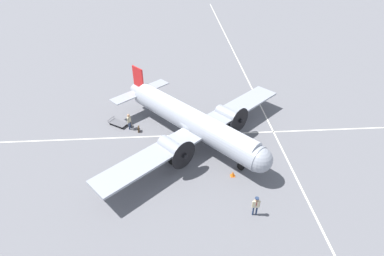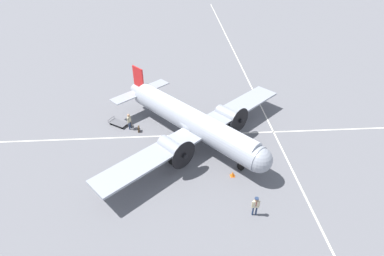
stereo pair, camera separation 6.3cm
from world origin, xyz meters
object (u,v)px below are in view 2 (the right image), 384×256
at_px(passenger_boarding, 129,120).
at_px(baggage_cart, 118,123).
at_px(suitcase_upright_spare, 139,129).
at_px(traffic_cone, 233,174).
at_px(crew_foreground, 256,204).
at_px(airliner_main, 195,122).
at_px(suitcase_near_door, 131,125).

xyz_separation_m(passenger_boarding, baggage_cart, (0.83, 1.39, -0.87)).
bearing_deg(suitcase_upright_spare, traffic_cone, -129.82).
bearing_deg(suitcase_upright_spare, crew_foreground, -140.10).
distance_m(airliner_main, baggage_cart, 9.16).
xyz_separation_m(airliner_main, crew_foreground, (-9.50, -3.92, -1.22)).
height_order(airliner_main, suitcase_near_door, airliner_main).
xyz_separation_m(crew_foreground, passenger_boarding, (12.21, 10.71, -0.02)).
distance_m(baggage_cart, traffic_cone, 14.20).
bearing_deg(suitcase_near_door, traffic_cone, -130.52).
xyz_separation_m(crew_foreground, suitcase_near_door, (12.64, 10.69, -0.92)).
relative_size(suitcase_near_door, baggage_cart, 0.23).
bearing_deg(passenger_boarding, airliner_main, 94.15).
height_order(crew_foreground, suitcase_upright_spare, crew_foreground).
relative_size(airliner_main, baggage_cart, 8.36).
relative_size(passenger_boarding, traffic_cone, 3.44).
distance_m(suitcase_near_door, traffic_cone, 12.85).
distance_m(crew_foreground, passenger_boarding, 16.25).
xyz_separation_m(airliner_main, suitcase_near_door, (3.15, 6.77, -2.14)).
bearing_deg(suitcase_near_door, suitcase_upright_spare, -136.35).
distance_m(airliner_main, suitcase_near_door, 7.76).
height_order(crew_foreground, traffic_cone, crew_foreground).
relative_size(passenger_boarding, suitcase_near_door, 3.62).
xyz_separation_m(suitcase_near_door, suitcase_upright_spare, (-0.99, -0.95, 0.06)).
bearing_deg(traffic_cone, suitcase_near_door, 49.48).
relative_size(suitcase_near_door, suitcase_upright_spare, 0.80).
xyz_separation_m(baggage_cart, traffic_cone, (-8.75, -11.19, -0.02)).
bearing_deg(crew_foreground, suitcase_upright_spare, -48.20).
distance_m(crew_foreground, traffic_cone, 4.48).
distance_m(passenger_boarding, baggage_cart, 1.84).
height_order(passenger_boarding, suitcase_upright_spare, passenger_boarding).
xyz_separation_m(passenger_boarding, suitcase_upright_spare, (-0.57, -0.97, -0.84)).
distance_m(airliner_main, suitcase_upright_spare, 6.54).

